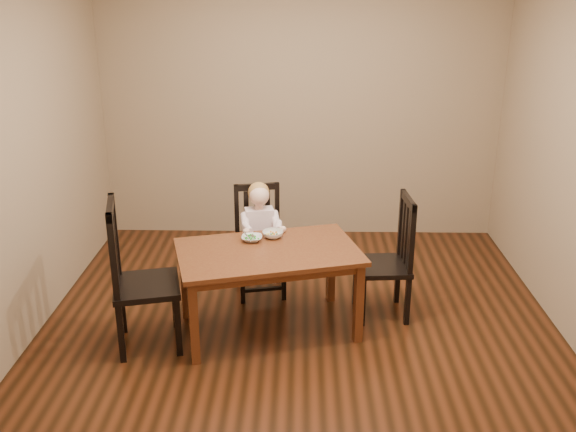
{
  "coord_description": "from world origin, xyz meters",
  "views": [
    {
      "loc": [
        0.01,
        -4.39,
        2.54
      ],
      "look_at": [
        -0.09,
        0.25,
        0.82
      ],
      "focal_mm": 40.0,
      "sensor_mm": 36.0,
      "label": 1
    }
  ],
  "objects_px": {
    "dining_table": "(268,259)",
    "chair_left": "(138,279)",
    "chair_right": "(389,259)",
    "bowl_veg": "(273,234)",
    "toddler": "(260,229)",
    "chair_child": "(259,242)",
    "bowl_peas": "(252,238)"
  },
  "relations": [
    {
      "from": "dining_table",
      "to": "chair_left",
      "type": "xyz_separation_m",
      "value": [
        -0.92,
        -0.24,
        -0.05
      ]
    },
    {
      "from": "chair_child",
      "to": "chair_left",
      "type": "distance_m",
      "value": 1.21
    },
    {
      "from": "bowl_peas",
      "to": "dining_table",
      "type": "bearing_deg",
      "value": -52.23
    },
    {
      "from": "chair_left",
      "to": "chair_right",
      "type": "height_order",
      "value": "chair_left"
    },
    {
      "from": "chair_left",
      "to": "bowl_veg",
      "type": "height_order",
      "value": "chair_left"
    },
    {
      "from": "chair_child",
      "to": "bowl_peas",
      "type": "xyz_separation_m",
      "value": [
        -0.02,
        -0.48,
        0.24
      ]
    },
    {
      "from": "chair_right",
      "to": "bowl_veg",
      "type": "height_order",
      "value": "chair_right"
    },
    {
      "from": "toddler",
      "to": "bowl_veg",
      "type": "distance_m",
      "value": 0.4
    },
    {
      "from": "bowl_peas",
      "to": "bowl_veg",
      "type": "bearing_deg",
      "value": 24.67
    },
    {
      "from": "chair_right",
      "to": "toddler",
      "type": "xyz_separation_m",
      "value": [
        -1.03,
        0.35,
        0.11
      ]
    },
    {
      "from": "dining_table",
      "to": "chair_left",
      "type": "bearing_deg",
      "value": -165.25
    },
    {
      "from": "dining_table",
      "to": "chair_child",
      "type": "distance_m",
      "value": 0.68
    },
    {
      "from": "bowl_peas",
      "to": "toddler",
      "type": "bearing_deg",
      "value": 85.86
    },
    {
      "from": "chair_left",
      "to": "bowl_peas",
      "type": "bearing_deg",
      "value": 103.86
    },
    {
      "from": "dining_table",
      "to": "toddler",
      "type": "bearing_deg",
      "value": 99.41
    },
    {
      "from": "chair_child",
      "to": "bowl_peas",
      "type": "bearing_deg",
      "value": 75.99
    },
    {
      "from": "dining_table",
      "to": "toddler",
      "type": "distance_m",
      "value": 0.62
    },
    {
      "from": "dining_table",
      "to": "bowl_veg",
      "type": "height_order",
      "value": "bowl_veg"
    },
    {
      "from": "dining_table",
      "to": "toddler",
      "type": "relative_size",
      "value": 2.79
    },
    {
      "from": "dining_table",
      "to": "bowl_peas",
      "type": "distance_m",
      "value": 0.24
    },
    {
      "from": "chair_left",
      "to": "bowl_peas",
      "type": "distance_m",
      "value": 0.9
    },
    {
      "from": "chair_right",
      "to": "bowl_peas",
      "type": "bearing_deg",
      "value": 90.84
    },
    {
      "from": "chair_child",
      "to": "bowl_veg",
      "type": "height_order",
      "value": "chair_child"
    },
    {
      "from": "dining_table",
      "to": "chair_right",
      "type": "height_order",
      "value": "chair_right"
    },
    {
      "from": "dining_table",
      "to": "chair_left",
      "type": "relative_size",
      "value": 1.33
    },
    {
      "from": "dining_table",
      "to": "chair_child",
      "type": "relative_size",
      "value": 1.6
    },
    {
      "from": "chair_child",
      "to": "chair_right",
      "type": "xyz_separation_m",
      "value": [
        1.04,
        -0.39,
        0.03
      ]
    },
    {
      "from": "chair_child",
      "to": "toddler",
      "type": "relative_size",
      "value": 1.75
    },
    {
      "from": "chair_right",
      "to": "toddler",
      "type": "height_order",
      "value": "chair_right"
    },
    {
      "from": "chair_right",
      "to": "chair_left",
      "type": "bearing_deg",
      "value": 101.14
    },
    {
      "from": "chair_left",
      "to": "toddler",
      "type": "relative_size",
      "value": 2.09
    },
    {
      "from": "dining_table",
      "to": "chair_left",
      "type": "height_order",
      "value": "chair_left"
    }
  ]
}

